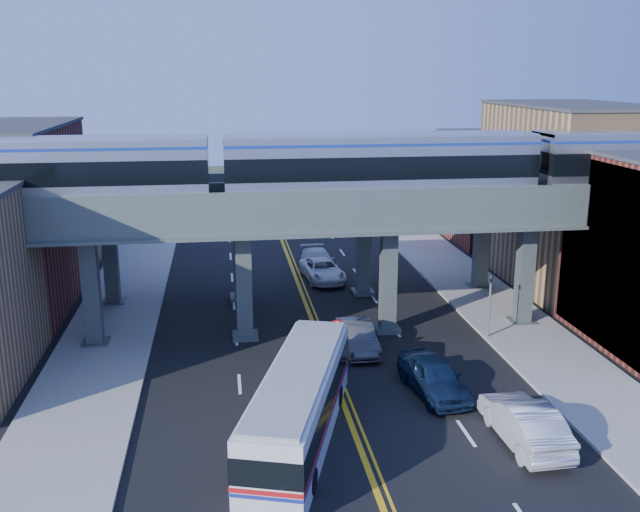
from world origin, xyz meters
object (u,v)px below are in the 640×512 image
at_px(stop_sign, 337,336).
at_px(car_lane_a, 434,376).
at_px(transit_bus, 299,405).
at_px(car_parked_curb, 525,422).
at_px(car_lane_d, 318,261).
at_px(car_lane_c, 322,270).
at_px(traffic_signal, 490,299).
at_px(transit_train, 380,165).
at_px(car_lane_b, 358,337).

xyz_separation_m(stop_sign, car_lane_a, (3.94, -3.25, -0.91)).
xyz_separation_m(transit_bus, car_parked_curb, (8.78, -1.44, -0.62)).
xyz_separation_m(car_lane_d, car_parked_curb, (4.65, -25.90, 0.12)).
bearing_deg(car_parked_curb, stop_sign, -53.82).
height_order(car_lane_c, car_parked_curb, car_parked_curb).
xyz_separation_m(stop_sign, transit_bus, (-2.58, -6.55, -0.26)).
bearing_deg(traffic_signal, transit_bus, -140.23).
bearing_deg(stop_sign, car_lane_a, -39.48).
xyz_separation_m(traffic_signal, car_lane_d, (-7.35, 14.90, -1.54)).
relative_size(transit_train, car_lane_c, 9.77).
bearing_deg(traffic_signal, car_lane_d, 116.27).
bearing_deg(car_lane_d, transit_bus, -103.02).
bearing_deg(transit_train, car_lane_a, -84.08).
bearing_deg(traffic_signal, car_lane_b, -175.09).
bearing_deg(stop_sign, traffic_signal, 18.63).
relative_size(transit_train, car_parked_curb, 9.62).
relative_size(traffic_signal, transit_bus, 0.35).
bearing_deg(car_lane_c, car_parked_curb, -85.38).
height_order(transit_train, traffic_signal, transit_train).
relative_size(transit_bus, car_parked_curb, 2.18).
relative_size(car_lane_a, car_lane_b, 1.09).
height_order(stop_sign, car_lane_a, stop_sign).
xyz_separation_m(transit_train, car_lane_d, (-1.54, 12.90, -8.67)).
bearing_deg(traffic_signal, car_parked_curb, -103.79).
height_order(transit_bus, car_parked_curb, transit_bus).
xyz_separation_m(traffic_signal, car_parked_curb, (-2.70, -11.00, -1.43)).
distance_m(transit_train, stop_sign, 9.66).
height_order(stop_sign, car_lane_b, stop_sign).
distance_m(transit_train, car_parked_curb, 15.86).
relative_size(transit_bus, car_lane_b, 2.51).
xyz_separation_m(transit_train, car_lane_b, (-1.59, -2.64, -8.66)).
relative_size(car_lane_b, car_lane_d, 0.88).
bearing_deg(traffic_signal, car_lane_a, -128.42).
bearing_deg(traffic_signal, stop_sign, -161.37).
xyz_separation_m(traffic_signal, car_lane_a, (-4.96, -6.25, -1.45)).
bearing_deg(transit_bus, car_lane_a, -45.88).
bearing_deg(car_lane_c, stop_sign, -102.21).
height_order(transit_train, car_lane_b, transit_train).
bearing_deg(transit_train, car_lane_b, -121.09).
relative_size(car_lane_a, car_lane_c, 0.96).
distance_m(stop_sign, car_lane_b, 2.97).
relative_size(transit_train, stop_sign, 19.42).
relative_size(stop_sign, car_lane_c, 0.50).
height_order(traffic_signal, car_parked_curb, traffic_signal).
xyz_separation_m(traffic_signal, transit_bus, (-11.48, -9.55, -0.80)).
relative_size(stop_sign, car_lane_a, 0.53).
relative_size(stop_sign, car_lane_b, 0.57).
distance_m(transit_bus, car_lane_b, 9.84).
distance_m(stop_sign, car_parked_curb, 10.16).
height_order(traffic_signal, car_lane_d, traffic_signal).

